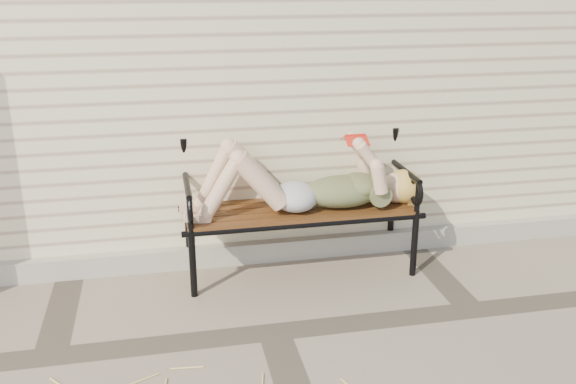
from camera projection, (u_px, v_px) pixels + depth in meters
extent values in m
plane|color=gray|center=(274.00, 332.00, 3.75)|extent=(80.00, 80.00, 0.00)
cube|color=beige|center=(215.00, 25.00, 6.02)|extent=(8.00, 4.00, 3.00)
cube|color=#A49F94|center=(250.00, 252.00, 4.62)|extent=(8.00, 0.10, 0.15)
cylinder|color=black|center=(193.00, 264.00, 4.08)|extent=(0.04, 0.04, 0.46)
cylinder|color=black|center=(189.00, 236.00, 4.51)|extent=(0.04, 0.04, 0.46)
cylinder|color=black|center=(414.00, 245.00, 4.37)|extent=(0.04, 0.04, 0.46)
cylinder|color=black|center=(391.00, 220.00, 4.79)|extent=(0.04, 0.04, 0.46)
cube|color=brown|center=(300.00, 210.00, 4.36)|extent=(1.54, 0.50, 0.03)
cylinder|color=black|center=(308.00, 225.00, 4.16)|extent=(1.62, 0.04, 0.04)
cylinder|color=black|center=(293.00, 201.00, 4.58)|extent=(1.62, 0.04, 0.04)
torus|color=black|center=(290.00, 125.00, 4.51)|extent=(0.28, 0.04, 0.28)
ellipsoid|color=#0A314A|center=(342.00, 191.00, 4.35)|extent=(0.55, 0.31, 0.21)
ellipsoid|color=#0A314A|center=(359.00, 185.00, 4.36)|extent=(0.26, 0.30, 0.16)
ellipsoid|color=#BCBCC1|center=(295.00, 197.00, 4.29)|extent=(0.30, 0.34, 0.19)
sphere|color=beige|center=(397.00, 188.00, 4.42)|extent=(0.22, 0.22, 0.22)
ellipsoid|color=#DA9E52|center=(404.00, 186.00, 4.43)|extent=(0.25, 0.26, 0.23)
cube|color=red|center=(355.00, 136.00, 4.23)|extent=(0.14, 0.02, 0.02)
cube|color=beige|center=(357.00, 141.00, 4.20)|extent=(0.14, 0.09, 0.05)
cube|color=beige|center=(353.00, 138.00, 4.28)|extent=(0.14, 0.09, 0.05)
cube|color=red|center=(357.00, 141.00, 4.20)|extent=(0.15, 0.10, 0.05)
cube|color=red|center=(353.00, 137.00, 4.28)|extent=(0.15, 0.10, 0.05)
cylinder|color=#E1C46E|center=(75.00, 378.00, 3.32)|extent=(0.09, 0.17, 0.01)
cylinder|color=#E1C46E|center=(197.00, 347.00, 3.59)|extent=(0.14, 0.04, 0.01)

